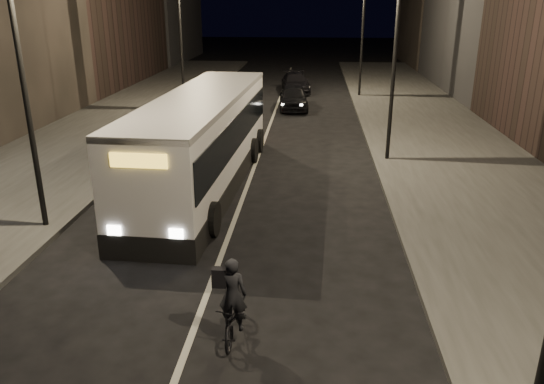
% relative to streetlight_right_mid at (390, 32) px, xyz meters
% --- Properties ---
extents(ground, '(180.00, 180.00, 0.00)m').
position_rel_streetlight_right_mid_xyz_m(ground, '(-5.33, -12.00, -5.36)').
color(ground, black).
rests_on(ground, ground).
extents(sidewalk_right, '(7.00, 70.00, 0.16)m').
position_rel_streetlight_right_mid_xyz_m(sidewalk_right, '(3.17, 2.00, -5.28)').
color(sidewalk_right, '#31312F').
rests_on(sidewalk_right, ground).
extents(sidewalk_left, '(7.00, 70.00, 0.16)m').
position_rel_streetlight_right_mid_xyz_m(sidewalk_left, '(-13.83, 2.00, -5.28)').
color(sidewalk_left, '#31312F').
rests_on(sidewalk_left, ground).
extents(streetlight_right_mid, '(1.20, 0.44, 8.12)m').
position_rel_streetlight_right_mid_xyz_m(streetlight_right_mid, '(0.00, 0.00, 0.00)').
color(streetlight_right_mid, black).
rests_on(streetlight_right_mid, sidewalk_right).
extents(streetlight_right_far, '(1.20, 0.44, 8.12)m').
position_rel_streetlight_right_mid_xyz_m(streetlight_right_far, '(0.00, 16.00, 0.00)').
color(streetlight_right_far, black).
rests_on(streetlight_right_far, sidewalk_right).
extents(streetlight_left_near, '(1.20, 0.44, 8.12)m').
position_rel_streetlight_right_mid_xyz_m(streetlight_left_near, '(-10.66, -8.00, 0.00)').
color(streetlight_left_near, black).
rests_on(streetlight_left_near, sidewalk_left).
extents(streetlight_left_far, '(1.20, 0.44, 8.12)m').
position_rel_streetlight_right_mid_xyz_m(streetlight_left_far, '(-10.66, 10.00, 0.00)').
color(streetlight_left_far, black).
rests_on(streetlight_left_far, sidewalk_left).
extents(city_bus, '(3.41, 12.71, 3.39)m').
position_rel_streetlight_right_mid_xyz_m(city_bus, '(-6.93, -3.59, -3.51)').
color(city_bus, silver).
rests_on(city_bus, ground).
extents(cyclist_on_bicycle, '(0.66, 1.67, 1.90)m').
position_rel_streetlight_right_mid_xyz_m(cyclist_on_bicycle, '(-4.42, -12.99, -4.73)').
color(cyclist_on_bicycle, black).
rests_on(cyclist_on_bicycle, ground).
extents(car_near, '(2.05, 4.49, 1.49)m').
position_rel_streetlight_right_mid_xyz_m(car_near, '(-4.22, 11.34, -4.61)').
color(car_near, black).
rests_on(car_near, ground).
extents(car_mid, '(1.84, 4.07, 1.29)m').
position_rel_streetlight_right_mid_xyz_m(car_mid, '(-8.81, 16.20, -4.71)').
color(car_mid, '#3F3F42').
rests_on(car_mid, ground).
extents(car_far, '(2.51, 5.00, 1.39)m').
position_rel_streetlight_right_mid_xyz_m(car_far, '(-4.33, 17.89, -4.66)').
color(car_far, black).
rests_on(car_far, ground).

